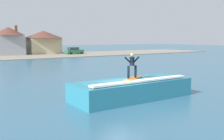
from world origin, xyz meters
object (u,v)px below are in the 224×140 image
at_px(surfer, 132,64).
at_px(house_gabled_white, 44,40).
at_px(wave_crest, 132,89).
at_px(car_far_shore, 74,51).
at_px(surfboard, 133,78).
at_px(house_small_cottage, 8,40).

relative_size(surfer, house_gabled_white, 0.17).
relative_size(wave_crest, surfer, 5.09).
relative_size(surfer, car_far_shore, 0.37).
height_order(car_far_shore, house_gabled_white, house_gabled_white).
distance_m(surfboard, surfer, 0.98).
relative_size(wave_crest, surfboard, 4.34).
distance_m(car_far_shore, house_small_cottage, 15.96).
bearing_deg(wave_crest, surfboard, -119.23).
xyz_separation_m(wave_crest, house_gabled_white, (12.65, 53.28, 2.95)).
relative_size(surfboard, house_gabled_white, 0.20).
bearing_deg(surfboard, surfer, -177.58).
relative_size(car_far_shore, house_small_cottage, 0.56).
distance_m(wave_crest, house_gabled_white, 54.84).
xyz_separation_m(surfer, car_far_shore, (18.64, 47.25, -1.49)).
relative_size(house_gabled_white, house_small_cottage, 1.25).
bearing_deg(surfer, house_gabled_white, 76.43).
bearing_deg(house_small_cottage, wave_crest, -94.06).
xyz_separation_m(surfer, house_gabled_white, (12.94, 53.60, 1.19)).
xyz_separation_m(surfboard, house_small_cottage, (3.92, 53.01, 2.33)).
distance_m(surfer, house_gabled_white, 55.16).
bearing_deg(wave_crest, car_far_shore, 68.65).
bearing_deg(house_gabled_white, house_small_cottage, -176.20).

